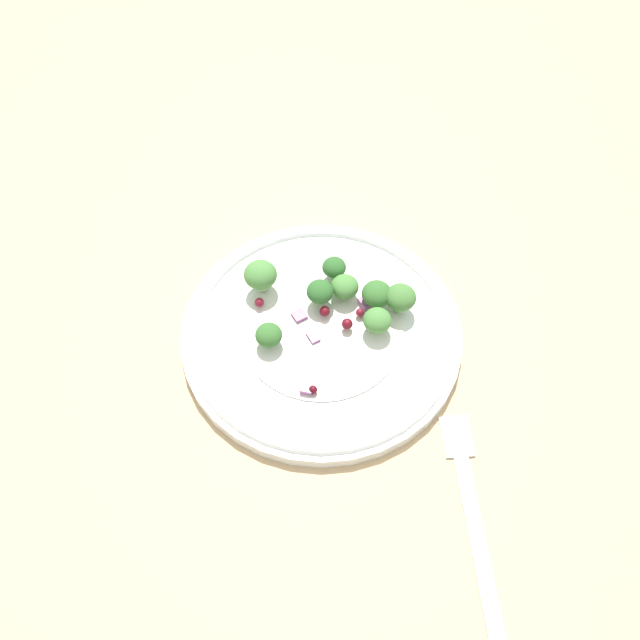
{
  "coord_description": "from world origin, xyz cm",
  "views": [
    {
      "loc": [
        -6.45,
        34.93,
        50.98
      ],
      "look_at": [
        0.14,
        2.67,
        2.7
      ],
      "focal_mm": 37.79,
      "sensor_mm": 36.0,
      "label": 1
    }
  ],
  "objects": [
    {
      "name": "onion_bit_1",
      "position": [
        -3.41,
        -0.64,
        1.82
      ],
      "size": [
        1.58,
        1.59,
        0.5
      ],
      "primitive_type": "cube",
      "rotation": [
        0.0,
        0.0,
        2.29
      ],
      "color": "#A35B93",
      "rests_on": "plate"
    },
    {
      "name": "broccoli_floret_3",
      "position": [
        6.25,
        -0.54,
        3.42
      ],
      "size": [
        3.0,
        3.0,
        3.04
      ],
      "color": "#9EC684",
      "rests_on": "plate"
    },
    {
      "name": "broccoli_floret_6",
      "position": [
        0.67,
        -0.18,
        3.11
      ],
      "size": [
        2.42,
        2.42,
        2.45
      ],
      "color": "#9EC684",
      "rests_on": "plate"
    },
    {
      "name": "ground_plane",
      "position": [
        0.0,
        0.0,
        -1.0
      ],
      "size": [
        180.0,
        180.0,
        2.0
      ],
      "primitive_type": "cube",
      "color": "tan"
    },
    {
      "name": "broccoli_floret_1",
      "position": [
        -4.76,
        1.9,
        2.92
      ],
      "size": [
        2.49,
        2.49,
        2.52
      ],
      "color": "#ADD18E",
      "rests_on": "plate"
    },
    {
      "name": "onion_bit_3",
      "position": [
        0.53,
        3.75,
        1.52
      ],
      "size": [
        1.47,
        1.51,
        0.34
      ],
      "primitive_type": "cube",
      "rotation": [
        0.0,
        0.0,
        0.72
      ],
      "color": "#934C84",
      "rests_on": "plate"
    },
    {
      "name": "cranberry_4",
      "position": [
        -2.21,
        2.25,
        2.2
      ],
      "size": [
        0.98,
        0.98,
        0.98
      ],
      "primitive_type": "sphere",
      "color": "maroon",
      "rests_on": "plate"
    },
    {
      "name": "broccoli_floret_5",
      "position": [
        -1.33,
        -1.24,
        2.76
      ],
      "size": [
        2.5,
        2.5,
        2.53
      ],
      "color": "#8EB77A",
      "rests_on": "plate"
    },
    {
      "name": "broccoli_floret_7",
      "position": [
        4.11,
        5.12,
        2.72
      ],
      "size": [
        2.34,
        2.34,
        2.37
      ],
      "color": "#8EB77A",
      "rests_on": "plate"
    },
    {
      "name": "cranberry_3",
      "position": [
        5.95,
        1.44,
        2.06
      ],
      "size": [
        0.86,
        0.86,
        0.86
      ],
      "primitive_type": "sphere",
      "color": "maroon",
      "rests_on": "plate"
    },
    {
      "name": "onion_bit_2",
      "position": [
        0.34,
        9.0,
        1.77
      ],
      "size": [
        1.07,
        0.91,
        0.42
      ],
      "primitive_type": "cube",
      "rotation": [
        0.0,
        0.0,
        3.12
      ],
      "color": "#A35B93",
      "rests_on": "plate"
    },
    {
      "name": "fork",
      "position": [
        -14.48,
        16.1,
        0.25
      ],
      "size": [
        6.71,
        18.4,
        0.5
      ],
      "color": "silver",
      "rests_on": "ground_plane"
    },
    {
      "name": "broccoli_floret_0",
      "position": [
        -6.41,
        -0.78,
        3.13
      ],
      "size": [
        2.75,
        2.75,
        2.78
      ],
      "color": "#9EC684",
      "rests_on": "plate"
    },
    {
      "name": "cranberry_1",
      "position": [
        -0.26,
        1.31,
        2.18
      ],
      "size": [
        0.95,
        0.95,
        0.95
      ],
      "primitive_type": "sphere",
      "color": "maroon",
      "rests_on": "plate"
    },
    {
      "name": "dressing_pool",
      "position": [
        0.14,
        2.67,
        1.3
      ],
      "size": [
        14.46,
        14.46,
        0.2
      ],
      "primitive_type": "cylinder",
      "color": "white",
      "rests_on": "plate"
    },
    {
      "name": "broccoli_floret_2",
      "position": [
        -4.29,
        -0.84,
        2.99
      ],
      "size": [
        2.7,
        2.7,
        2.73
      ],
      "color": "#8EB77A",
      "rests_on": "plate"
    },
    {
      "name": "plate",
      "position": [
        0.14,
        2.67,
        0.86
      ],
      "size": [
        24.93,
        24.93,
        1.7
      ],
      "color": "white",
      "rests_on": "ground_plane"
    },
    {
      "name": "cranberry_2",
      "position": [
        -0.59,
        9.05,
        1.87
      ],
      "size": [
        0.74,
        0.74,
        0.74
      ],
      "primitive_type": "sphere",
      "color": "#4C0A14",
      "rests_on": "plate"
    },
    {
      "name": "broccoli_floret_4",
      "position": [
        0.32,
        -3.09,
        2.96
      ],
      "size": [
        2.19,
        2.19,
        2.22
      ],
      "color": "#8EB77A",
      "rests_on": "plate"
    },
    {
      "name": "cranberry_0",
      "position": [
        -3.08,
        0.68,
        1.98
      ],
      "size": [
        0.75,
        0.75,
        0.75
      ],
      "primitive_type": "sphere",
      "color": "maroon",
      "rests_on": "plate"
    },
    {
      "name": "onion_bit_0",
      "position": [
        2.2,
        1.81,
        1.49
      ],
      "size": [
        1.6,
        1.6,
        0.56
      ],
      "primitive_type": "cube",
      "rotation": [
        0.0,
        0.0,
        2.29
      ],
      "color": "#934C84",
      "rests_on": "plate"
    }
  ]
}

